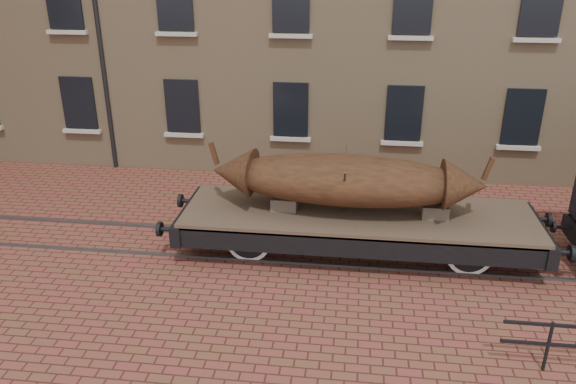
# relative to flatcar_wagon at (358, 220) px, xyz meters

# --- Properties ---
(ground) EXTENTS (90.00, 90.00, 0.00)m
(ground) POSITION_rel_flatcar_wagon_xyz_m (0.30, 0.00, -0.87)
(ground) COLOR brown
(rail_track) EXTENTS (30.00, 1.52, 0.06)m
(rail_track) POSITION_rel_flatcar_wagon_xyz_m (0.30, 0.00, -0.84)
(rail_track) COLOR #59595E
(rail_track) RESTS_ON ground
(flatcar_wagon) EXTENTS (9.29, 2.52, 1.40)m
(flatcar_wagon) POSITION_rel_flatcar_wagon_xyz_m (0.00, 0.00, 0.00)
(flatcar_wagon) COLOR brown
(flatcar_wagon) RESTS_ON ground
(iron_boat) EXTENTS (6.46, 1.98, 1.55)m
(iron_boat) POSITION_rel_flatcar_wagon_xyz_m (-0.34, 0.00, 1.03)
(iron_boat) COLOR #522F18
(iron_boat) RESTS_ON flatcar_wagon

